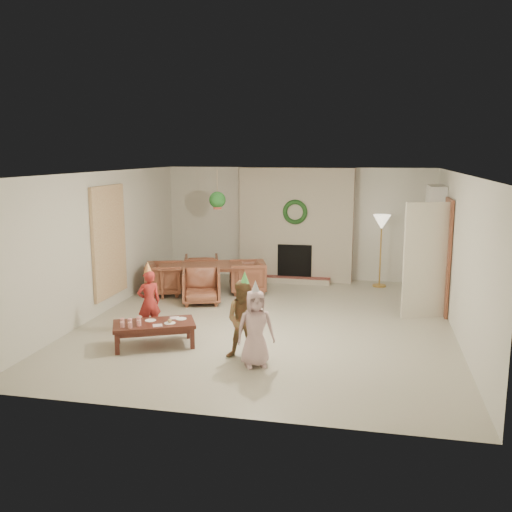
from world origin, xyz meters
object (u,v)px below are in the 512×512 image
(dining_chair_right, at_px, (247,277))
(child_plaid, at_px, (245,320))
(dining_table, at_px, (201,279))
(child_pink, at_px, (255,328))
(dining_chair_left, at_px, (164,279))
(coffee_table_top, at_px, (154,324))
(child_red, at_px, (149,302))
(dining_chair_near, at_px, (201,286))
(dining_chair_far, at_px, (202,270))

(dining_chair_right, xyz_separation_m, child_plaid, (0.80, -3.63, 0.23))
(dining_table, bearing_deg, child_pink, -79.62)
(dining_chair_left, distance_m, child_pink, 4.25)
(coffee_table_top, bearing_deg, dining_chair_right, 54.58)
(coffee_table_top, bearing_deg, dining_table, 69.74)
(dining_table, xyz_separation_m, child_red, (-0.04, -2.59, 0.21))
(dining_table, height_order, dining_chair_right, dining_chair_right)
(dining_chair_left, distance_m, child_red, 2.46)
(dining_table, relative_size, dining_chair_left, 2.34)
(dining_chair_near, xyz_separation_m, dining_chair_far, (-0.44, 1.42, 0.00))
(dining_chair_far, relative_size, child_plaid, 0.65)
(dining_chair_right, distance_m, child_pink, 3.99)
(dining_chair_far, bearing_deg, child_red, 75.79)
(dining_chair_near, bearing_deg, dining_chair_right, 38.66)
(dining_chair_left, xyz_separation_m, child_pink, (2.59, -3.36, 0.19))
(dining_chair_left, relative_size, child_red, 0.71)
(child_plaid, bearing_deg, coffee_table_top, 167.52)
(coffee_table_top, xyz_separation_m, child_plaid, (1.43, -0.22, 0.22))
(child_red, height_order, child_plaid, child_plaid)
(dining_chair_left, bearing_deg, dining_chair_far, -45.00)
(dining_table, height_order, child_pink, child_pink)
(dining_chair_near, xyz_separation_m, child_red, (-0.26, -1.88, 0.18))
(dining_chair_near, xyz_separation_m, dining_chair_left, (-0.93, 0.49, 0.00))
(dining_chair_left, distance_m, dining_chair_right, 1.68)
(dining_chair_near, bearing_deg, dining_chair_left, 135.00)
(dining_chair_right, xyz_separation_m, child_red, (-0.93, -2.86, 0.18))
(dining_chair_near, height_order, child_red, child_red)
(dining_chair_right, bearing_deg, child_red, -35.34)
(dining_chair_left, bearing_deg, child_red, 178.45)
(child_plaid, bearing_deg, dining_chair_right, 98.50)
(coffee_table_top, xyz_separation_m, child_red, (-0.30, 0.55, 0.17))
(dining_chair_right, height_order, child_red, child_red)
(dining_chair_near, relative_size, dining_chair_far, 1.00)
(dining_table, height_order, dining_chair_near, dining_chair_near)
(dining_chair_far, relative_size, dining_chair_left, 1.00)
(dining_chair_left, height_order, coffee_table_top, dining_chair_left)
(dining_chair_right, xyz_separation_m, child_pink, (0.99, -3.86, 0.19))
(dining_chair_near, height_order, coffee_table_top, dining_chair_near)
(dining_chair_near, xyz_separation_m, child_pink, (1.66, -2.87, 0.19))
(dining_chair_right, bearing_deg, dining_table, -90.00)
(dining_chair_right, height_order, child_plaid, child_plaid)
(dining_table, relative_size, dining_chair_near, 2.34)
(dining_chair_left, bearing_deg, coffee_table_top, -178.94)
(dining_chair_near, height_order, dining_chair_right, same)
(dining_chair_left, bearing_deg, dining_table, -90.00)
(child_pink, bearing_deg, dining_chair_far, 90.94)
(dining_chair_left, xyz_separation_m, coffee_table_top, (0.97, -2.92, 0.01))
(dining_chair_right, relative_size, child_plaid, 0.65)
(dining_chair_far, bearing_deg, dining_chair_near, 90.00)
(dining_chair_right, bearing_deg, dining_chair_near, -51.34)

